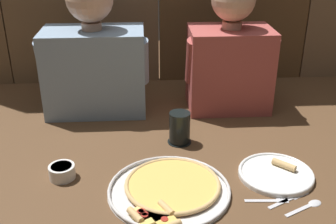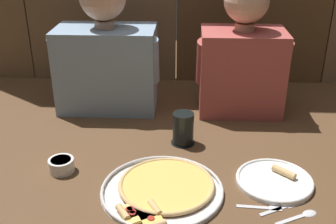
# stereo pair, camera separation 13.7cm
# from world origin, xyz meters

# --- Properties ---
(ground_plane) EXTENTS (3.20, 3.20, 0.00)m
(ground_plane) POSITION_xyz_m (0.00, 0.00, 0.00)
(ground_plane) COLOR brown
(pizza_tray) EXTENTS (0.38, 0.38, 0.03)m
(pizza_tray) POSITION_xyz_m (-0.01, -0.09, 0.01)
(pizza_tray) COLOR silver
(pizza_tray) RESTS_ON ground
(dinner_plate) EXTENTS (0.24, 0.24, 0.03)m
(dinner_plate) POSITION_xyz_m (0.34, -0.03, 0.01)
(dinner_plate) COLOR white
(dinner_plate) RESTS_ON ground
(drinking_glass) EXTENTS (0.09, 0.09, 0.12)m
(drinking_glass) POSITION_xyz_m (0.05, 0.21, 0.06)
(drinking_glass) COLOR black
(drinking_glass) RESTS_ON ground
(dipping_bowl) EXTENTS (0.08, 0.08, 0.04)m
(dipping_bowl) POSITION_xyz_m (-0.35, 0.01, 0.03)
(dipping_bowl) COLOR white
(dipping_bowl) RESTS_ON ground
(table_fork) EXTENTS (0.13, 0.02, 0.01)m
(table_fork) POSITION_xyz_m (0.28, -0.16, 0.00)
(table_fork) COLOR silver
(table_fork) RESTS_ON ground
(table_knife) EXTENTS (0.15, 0.09, 0.01)m
(table_knife) POSITION_xyz_m (0.34, -0.15, 0.00)
(table_knife) COLOR silver
(table_knife) RESTS_ON ground
(table_spoon) EXTENTS (0.13, 0.08, 0.01)m
(table_spoon) POSITION_xyz_m (0.39, -0.19, 0.00)
(table_spoon) COLOR silver
(table_spoon) RESTS_ON ground
(diner_left) EXTENTS (0.45, 0.24, 0.58)m
(diner_left) POSITION_xyz_m (-0.28, 0.52, 0.25)
(diner_left) COLOR #849EB7
(diner_left) RESTS_ON ground
(diner_right) EXTENTS (0.38, 0.24, 0.56)m
(diner_right) POSITION_xyz_m (0.28, 0.52, 0.25)
(diner_right) COLOR #AD4C47
(diner_right) RESTS_ON ground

